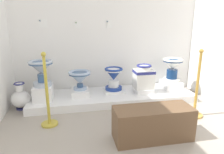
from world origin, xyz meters
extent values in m
cube|color=white|center=(1.74, 2.94, 1.51)|extent=(3.68, 0.06, 3.02)
cube|color=white|center=(1.74, 2.48, 0.06)|extent=(2.89, 0.83, 0.13)
cube|color=white|center=(0.55, 2.42, 0.25)|extent=(0.30, 0.38, 0.23)
cylinder|color=#AFBCCE|center=(0.55, 2.42, 0.40)|extent=(0.29, 0.29, 0.07)
cylinder|color=#3D5E8C|center=(0.55, 2.42, 0.50)|extent=(0.14, 0.14, 0.13)
cone|color=#AFBCCE|center=(0.55, 2.42, 0.66)|extent=(0.37, 0.37, 0.20)
cylinder|color=#3D5E8C|center=(0.55, 2.42, 0.74)|extent=(0.37, 0.37, 0.03)
torus|color=#AFBCCE|center=(0.55, 2.42, 0.76)|extent=(0.38, 0.38, 0.04)
cylinder|color=#3D5E8C|center=(0.55, 2.42, 0.76)|extent=(0.26, 0.26, 0.01)
cube|color=white|center=(1.16, 2.50, 0.18)|extent=(0.31, 0.37, 0.10)
cylinder|color=#A9BFDE|center=(1.16, 2.50, 0.25)|extent=(0.23, 0.23, 0.04)
cylinder|color=#375681|center=(1.16, 2.50, 0.31)|extent=(0.11, 0.11, 0.06)
cone|color=#A9BFDE|center=(1.16, 2.50, 0.44)|extent=(0.37, 0.37, 0.20)
cylinder|color=#375681|center=(1.16, 2.50, 0.52)|extent=(0.36, 0.36, 0.03)
torus|color=#A9BFDE|center=(1.16, 2.50, 0.54)|extent=(0.38, 0.38, 0.04)
cylinder|color=#375681|center=(1.16, 2.50, 0.53)|extent=(0.26, 0.26, 0.01)
cube|color=white|center=(1.77, 2.55, 0.15)|extent=(0.36, 0.35, 0.04)
cylinder|color=navy|center=(1.77, 2.55, 0.20)|extent=(0.31, 0.31, 0.05)
cylinder|color=white|center=(1.77, 2.55, 0.29)|extent=(0.19, 0.19, 0.13)
cone|color=navy|center=(1.77, 2.55, 0.46)|extent=(0.31, 0.31, 0.20)
cylinder|color=white|center=(1.77, 2.55, 0.54)|extent=(0.31, 0.31, 0.03)
torus|color=navy|center=(1.77, 2.55, 0.56)|extent=(0.33, 0.33, 0.04)
cylinder|color=white|center=(1.77, 2.55, 0.55)|extent=(0.22, 0.22, 0.01)
cube|color=white|center=(2.29, 2.43, 0.17)|extent=(0.31, 0.32, 0.08)
cube|color=white|center=(2.29, 2.43, 0.38)|extent=(0.34, 0.27, 0.34)
cube|color=navy|center=(2.29, 2.43, 0.51)|extent=(0.35, 0.28, 0.05)
cylinder|color=white|center=(2.29, 2.43, 0.59)|extent=(0.24, 0.24, 0.07)
torus|color=navy|center=(2.29, 2.43, 0.62)|extent=(0.27, 0.27, 0.04)
cube|color=white|center=(2.92, 2.57, 0.19)|extent=(0.33, 0.37, 0.13)
cylinder|color=white|center=(2.92, 2.57, 0.29)|extent=(0.32, 0.32, 0.06)
cylinder|color=navy|center=(2.92, 2.57, 0.41)|extent=(0.20, 0.20, 0.18)
cone|color=white|center=(2.92, 2.57, 0.59)|extent=(0.37, 0.37, 0.19)
cylinder|color=navy|center=(2.92, 2.57, 0.66)|extent=(0.36, 0.36, 0.03)
torus|color=white|center=(2.92, 2.57, 0.68)|extent=(0.38, 0.38, 0.04)
cylinder|color=navy|center=(2.92, 2.57, 0.68)|extent=(0.26, 0.26, 0.01)
cube|color=white|center=(0.57, 2.91, 1.35)|extent=(0.14, 0.01, 0.14)
cube|color=#386BAD|center=(0.53, 2.90, 1.39)|extent=(0.02, 0.01, 0.02)
cube|color=white|center=(1.18, 2.91, 1.32)|extent=(0.11, 0.01, 0.12)
cube|color=#5B9E4C|center=(1.15, 2.90, 1.36)|extent=(0.02, 0.01, 0.02)
cube|color=white|center=(1.75, 2.91, 1.34)|extent=(0.10, 0.01, 0.15)
cube|color=#386BAD|center=(1.72, 2.90, 1.38)|extent=(0.02, 0.01, 0.02)
cylinder|color=navy|center=(0.20, 2.39, 0.01)|extent=(0.18, 0.18, 0.03)
ellipsoid|color=white|center=(0.20, 2.39, 0.17)|extent=(0.31, 0.31, 0.28)
cylinder|color=white|center=(0.20, 2.39, 0.37)|extent=(0.12, 0.12, 0.12)
torus|color=navy|center=(0.20, 2.39, 0.43)|extent=(0.16, 0.16, 0.02)
cylinder|color=gold|center=(0.70, 1.75, 0.01)|extent=(0.23, 0.23, 0.02)
cylinder|color=gold|center=(0.70, 1.75, 0.49)|extent=(0.04, 0.04, 0.93)
sphere|color=gold|center=(0.70, 1.75, 0.98)|extent=(0.06, 0.06, 0.06)
cylinder|color=#BB8C36|center=(2.82, 1.61, 0.01)|extent=(0.25, 0.25, 0.02)
cylinder|color=#BB8C36|center=(2.82, 1.61, 0.49)|extent=(0.04, 0.04, 0.93)
sphere|color=#BB8C36|center=(2.82, 1.61, 0.98)|extent=(0.06, 0.06, 0.06)
cube|color=brown|center=(1.96, 1.16, 0.20)|extent=(0.94, 0.36, 0.40)
camera|label=1|loc=(1.05, -0.88, 1.38)|focal=32.21mm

